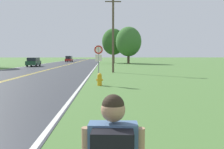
# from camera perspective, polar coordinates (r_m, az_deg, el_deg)

# --- Properties ---
(fire_hydrant) EXTENTS (0.46, 0.30, 0.82)m
(fire_hydrant) POSITION_cam_1_polar(r_m,az_deg,el_deg) (15.55, -3.01, -1.16)
(fire_hydrant) COLOR gold
(fire_hydrant) RESTS_ON ground
(traffic_sign) EXTENTS (0.60, 0.10, 2.66)m
(traffic_sign) POSITION_cam_1_polar(r_m,az_deg,el_deg) (15.95, -3.26, 4.72)
(traffic_sign) COLOR gray
(traffic_sign) RESTS_ON ground
(utility_pole_midground) EXTENTS (1.80, 0.24, 8.58)m
(utility_pole_midground) POSITION_cam_1_polar(r_m,az_deg,el_deg) (27.20, 0.27, 9.86)
(utility_pole_midground) COLOR brown
(utility_pole_midground) RESTS_ON ground
(tree_left_verge) EXTENTS (5.69, 5.69, 8.56)m
(tree_left_verge) POSITION_cam_1_polar(r_m,az_deg,el_deg) (59.56, 0.35, 7.86)
(tree_left_verge) COLOR #473828
(tree_left_verge) RESTS_ON ground
(tree_right_cluster) EXTENTS (5.87, 5.87, 8.45)m
(tree_right_cluster) POSITION_cam_1_polar(r_m,az_deg,el_deg) (54.93, 4.00, 7.89)
(tree_right_cluster) COLOR #473828
(tree_right_cluster) RESTS_ON ground
(car_dark_green_hatchback_mid_near) EXTENTS (1.80, 3.92, 1.55)m
(car_dark_green_hatchback_mid_near) POSITION_cam_1_polar(r_m,az_deg,el_deg) (43.63, -18.36, 2.93)
(car_dark_green_hatchback_mid_near) COLOR black
(car_dark_green_hatchback_mid_near) RESTS_ON ground
(car_red_van_mid_far) EXTENTS (1.80, 4.46, 1.74)m
(car_red_van_mid_far) POSITION_cam_1_polar(r_m,az_deg,el_deg) (71.10, -10.31, 3.75)
(car_red_van_mid_far) COLOR black
(car_red_van_mid_far) RESTS_ON ground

